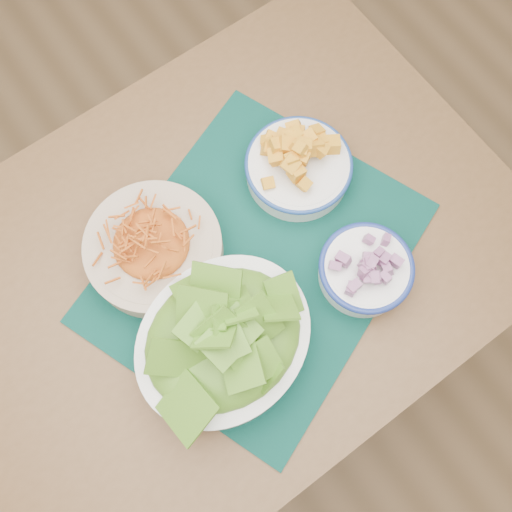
{
  "coord_description": "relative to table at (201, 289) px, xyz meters",
  "views": [
    {
      "loc": [
        -0.2,
        -0.31,
        1.67
      ],
      "look_at": [
        -0.04,
        -0.09,
        0.78
      ],
      "focal_mm": 40.0,
      "sensor_mm": 36.0,
      "label": 1
    }
  ],
  "objects": [
    {
      "name": "table",
      "position": [
        0.0,
        0.0,
        0.0
      ],
      "size": [
        1.13,
        0.76,
        0.75
      ],
      "rotation": [
        0.0,
        0.0,
        0.01
      ],
      "color": "brown",
      "rests_on": "ground"
    },
    {
      "name": "squash_bowl",
      "position": [
        0.25,
        0.05,
        0.15
      ],
      "size": [
        0.24,
        0.24,
        0.09
      ],
      "rotation": [
        0.0,
        0.0,
        -0.4
      ],
      "color": "white",
      "rests_on": "placemat"
    },
    {
      "name": "ground",
      "position": [
        0.13,
        0.04,
        -0.64
      ],
      "size": [
        4.0,
        4.0,
        0.0
      ],
      "primitive_type": "plane",
      "color": "olive",
      "rests_on": "ground"
    },
    {
      "name": "placemat",
      "position": [
        0.1,
        -0.04,
        0.11
      ],
      "size": [
        0.64,
        0.59,
        0.0
      ],
      "primitive_type": "cube",
      "rotation": [
        0.0,
        0.0,
        0.38
      ],
      "color": "black",
      "rests_on": "table"
    },
    {
      "name": "lettuce_bowl",
      "position": [
        -0.03,
        -0.13,
        0.17
      ],
      "size": [
        0.32,
        0.29,
        0.13
      ],
      "rotation": [
        0.0,
        0.0,
        0.17
      ],
      "color": "white",
      "rests_on": "placemat"
    },
    {
      "name": "carrot_bowl",
      "position": [
        -0.03,
        0.07,
        0.15
      ],
      "size": [
        0.24,
        0.24,
        0.08
      ],
      "rotation": [
        0.0,
        0.0,
        -0.09
      ],
      "color": "#C5AE92",
      "rests_on": "placemat"
    },
    {
      "name": "onion_bowl",
      "position": [
        0.23,
        -0.16,
        0.15
      ],
      "size": [
        0.19,
        0.19,
        0.08
      ],
      "rotation": [
        0.0,
        0.0,
        0.42
      ],
      "color": "white",
      "rests_on": "placemat"
    }
  ]
}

